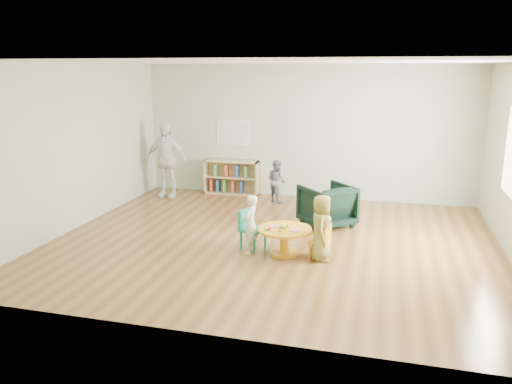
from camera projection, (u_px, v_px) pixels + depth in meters
room at (276, 124)px, 7.57m from camera, size 7.10×7.00×2.80m
activity_table at (285, 236)px, 7.42m from camera, size 0.80×0.80×0.45m
kid_chair_left at (251, 228)px, 7.64m from camera, size 0.44×0.44×0.62m
kid_chair_right at (322, 241)px, 7.24m from camera, size 0.33×0.33×0.52m
bookshelf at (231, 177)px, 11.02m from camera, size 1.20×0.30×0.75m
alphabet_poster at (233, 132)px, 10.89m from camera, size 0.74×0.01×0.54m
armchair at (327, 205)px, 8.74m from camera, size 1.14×1.14×0.74m
child_left at (250, 224)px, 7.44m from camera, size 0.25×0.35×0.89m
child_right at (321, 228)px, 7.16m from camera, size 0.34×0.50×0.97m
toddler at (277, 181)px, 10.32m from camera, size 0.55×0.53×0.89m
adult_caretaker at (166, 160)px, 10.64m from camera, size 0.95×0.42×1.60m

